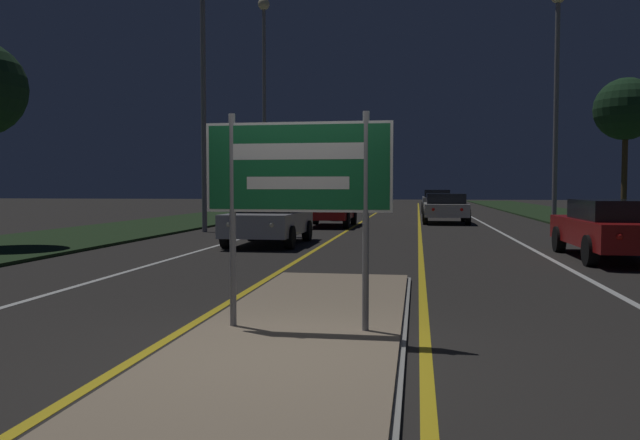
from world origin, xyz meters
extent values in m
plane|color=#282623|center=(0.00, 0.00, 0.00)|extent=(160.00, 160.00, 0.00)
cube|color=#999993|center=(0.00, 0.75, 0.03)|extent=(2.29, 8.61, 0.05)
cube|color=gray|center=(0.00, 0.75, 0.05)|extent=(2.17, 8.49, 0.10)
cube|color=#1E3319|center=(-9.50, 20.00, 0.04)|extent=(5.00, 100.00, 0.08)
cube|color=#1E3319|center=(9.50, 20.00, 0.04)|extent=(5.00, 100.00, 0.08)
cube|color=gold|center=(-1.34, 25.00, 0.00)|extent=(0.12, 70.00, 0.01)
cube|color=gold|center=(1.34, 25.00, 0.00)|extent=(0.12, 70.00, 0.01)
cube|color=silver|center=(-4.20, 25.00, 0.00)|extent=(0.12, 70.00, 0.01)
cube|color=silver|center=(4.20, 25.00, 0.00)|extent=(0.12, 70.00, 0.01)
cube|color=silver|center=(-7.20, 25.00, 0.00)|extent=(0.10, 70.00, 0.01)
cube|color=silver|center=(7.20, 25.00, 0.00)|extent=(0.10, 70.00, 0.01)
cylinder|color=gray|center=(-0.72, 0.75, 1.24)|extent=(0.07, 0.07, 2.28)
cylinder|color=gray|center=(0.72, 0.75, 1.24)|extent=(0.07, 0.07, 2.28)
cube|color=#146033|center=(0.00, 0.75, 1.81)|extent=(1.99, 0.04, 0.95)
cube|color=white|center=(0.00, 0.73, 1.81)|extent=(1.99, 0.00, 0.95)
cube|color=#146033|center=(0.00, 0.72, 1.81)|extent=(1.93, 0.01, 0.89)
cube|color=white|center=(0.00, 0.72, 1.98)|extent=(1.39, 0.01, 0.17)
cube|color=white|center=(0.00, 0.72, 1.64)|extent=(1.10, 0.01, 0.13)
cylinder|color=gray|center=(-6.35, 15.83, 5.38)|extent=(0.18, 0.18, 10.76)
cylinder|color=gray|center=(-6.65, 26.02, 5.43)|extent=(0.18, 0.18, 10.86)
sphere|color=beige|center=(-6.65, 26.02, 11.04)|extent=(0.61, 0.61, 0.61)
cylinder|color=gray|center=(6.49, 19.55, 4.37)|extent=(0.18, 0.18, 8.74)
cube|color=maroon|center=(5.55, 9.00, 0.61)|extent=(1.72, 4.58, 0.57)
cube|color=black|center=(5.55, 8.73, 1.11)|extent=(1.52, 2.38, 0.44)
sphere|color=red|center=(5.01, 6.73, 0.68)|extent=(0.14, 0.14, 0.14)
cylinder|color=black|center=(4.73, 10.42, 0.32)|extent=(0.22, 0.64, 0.64)
cylinder|color=black|center=(6.37, 10.42, 0.32)|extent=(0.22, 0.64, 0.64)
cylinder|color=black|center=(4.73, 7.58, 0.32)|extent=(0.22, 0.64, 0.64)
cube|color=silver|center=(2.49, 22.87, 0.62)|extent=(1.88, 4.11, 0.55)
cube|color=black|center=(2.49, 22.62, 1.11)|extent=(1.66, 2.14, 0.44)
sphere|color=red|center=(1.90, 20.83, 0.69)|extent=(0.14, 0.14, 0.14)
sphere|color=red|center=(3.07, 20.83, 0.69)|extent=(0.14, 0.14, 0.14)
cylinder|color=black|center=(1.59, 24.14, 0.34)|extent=(0.22, 0.68, 0.68)
cylinder|color=black|center=(3.39, 24.14, 0.34)|extent=(0.22, 0.68, 0.68)
cylinder|color=black|center=(1.59, 21.59, 0.34)|extent=(0.22, 0.68, 0.68)
cylinder|color=black|center=(3.39, 21.59, 0.34)|extent=(0.22, 0.68, 0.68)
cube|color=#B7B7BC|center=(2.44, 34.27, 0.68)|extent=(1.73, 4.40, 0.67)
cube|color=black|center=(2.44, 34.01, 1.24)|extent=(1.53, 2.29, 0.46)
sphere|color=red|center=(1.90, 32.09, 0.76)|extent=(0.14, 0.14, 0.14)
sphere|color=red|center=(2.98, 32.09, 0.76)|extent=(0.14, 0.14, 0.14)
cylinder|color=black|center=(1.61, 35.64, 0.34)|extent=(0.22, 0.68, 0.68)
cylinder|color=black|center=(3.27, 35.64, 0.34)|extent=(0.22, 0.68, 0.68)
cylinder|color=black|center=(1.61, 32.91, 0.34)|extent=(0.22, 0.68, 0.68)
cylinder|color=black|center=(3.27, 32.91, 0.34)|extent=(0.22, 0.68, 0.68)
cube|color=silver|center=(2.81, 48.16, 0.66)|extent=(1.72, 4.78, 0.65)
cube|color=black|center=(2.81, 47.88, 1.21)|extent=(1.52, 2.48, 0.44)
sphere|color=red|center=(2.28, 45.79, 0.74)|extent=(0.14, 0.14, 0.14)
sphere|color=red|center=(3.35, 45.79, 0.74)|extent=(0.14, 0.14, 0.14)
cylinder|color=black|center=(1.99, 49.64, 0.34)|extent=(0.22, 0.67, 0.67)
cylinder|color=black|center=(3.63, 49.64, 0.34)|extent=(0.22, 0.67, 0.67)
cylinder|color=black|center=(1.99, 46.68, 0.34)|extent=(0.22, 0.67, 0.67)
cylinder|color=black|center=(3.63, 46.68, 0.34)|extent=(0.22, 0.67, 0.67)
cube|color=#B7B7BC|center=(-2.87, 11.34, 0.61)|extent=(1.78, 4.13, 0.60)
cube|color=black|center=(-2.87, 11.59, 1.15)|extent=(1.57, 2.15, 0.48)
sphere|color=white|center=(-3.42, 9.30, 0.68)|extent=(0.14, 0.14, 0.14)
sphere|color=white|center=(-2.32, 9.30, 0.68)|extent=(0.14, 0.14, 0.14)
cylinder|color=black|center=(-3.72, 10.06, 0.31)|extent=(0.22, 0.62, 0.62)
cylinder|color=black|center=(-2.02, 10.06, 0.31)|extent=(0.22, 0.62, 0.62)
cylinder|color=black|center=(-3.72, 12.62, 0.31)|extent=(0.22, 0.62, 0.62)
cylinder|color=black|center=(-2.02, 12.62, 0.31)|extent=(0.22, 0.62, 0.62)
cube|color=maroon|center=(-2.32, 19.81, 0.65)|extent=(1.75, 4.46, 0.61)
cube|color=black|center=(-2.32, 20.08, 1.22)|extent=(1.54, 2.32, 0.53)
sphere|color=white|center=(-2.86, 17.60, 0.73)|extent=(0.14, 0.14, 0.14)
sphere|color=white|center=(-1.78, 17.60, 0.73)|extent=(0.14, 0.14, 0.14)
cylinder|color=black|center=(-3.15, 18.43, 0.35)|extent=(0.22, 0.69, 0.69)
cylinder|color=black|center=(-1.49, 18.43, 0.35)|extent=(0.22, 0.69, 0.69)
cylinder|color=black|center=(-3.15, 21.19, 0.35)|extent=(0.22, 0.69, 0.69)
cylinder|color=black|center=(-1.49, 21.19, 0.35)|extent=(0.22, 0.69, 0.69)
cube|color=black|center=(-5.58, 28.47, 0.61)|extent=(1.77, 4.76, 0.58)
cube|color=black|center=(-5.58, 28.75, 1.15)|extent=(1.56, 2.47, 0.51)
sphere|color=white|center=(-6.13, 26.11, 0.68)|extent=(0.14, 0.14, 0.14)
sphere|color=white|center=(-5.03, 26.11, 0.68)|extent=(0.14, 0.14, 0.14)
cylinder|color=black|center=(-6.42, 26.99, 0.32)|extent=(0.22, 0.63, 0.63)
cylinder|color=black|center=(-4.74, 26.99, 0.32)|extent=(0.22, 0.63, 0.63)
cylinder|color=black|center=(-6.42, 29.94, 0.32)|extent=(0.22, 0.63, 0.63)
cylinder|color=black|center=(-4.74, 29.94, 0.32)|extent=(0.22, 0.63, 0.63)
cylinder|color=#4C3823|center=(10.15, 23.22, 2.24)|extent=(0.24, 0.24, 4.33)
sphere|color=#19381E|center=(10.15, 23.22, 5.01)|extent=(2.69, 2.69, 2.69)
camera|label=1|loc=(1.25, -5.71, 1.59)|focal=35.00mm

